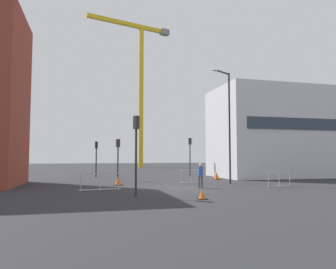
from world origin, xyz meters
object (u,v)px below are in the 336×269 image
object	(u,v)px
streetlamp_tall	(228,118)
traffic_light_verge	(136,142)
traffic_light_crosswalk	(118,152)
traffic_light_near	(190,150)
pedestrian_walking	(200,174)
traffic_cone_orange	(217,176)
traffic_cone_by_barrier	(202,195)
traffic_light_far	(96,153)
construction_crane	(140,75)
traffic_cone_striped	(118,181)

from	to	relation	value
streetlamp_tall	traffic_light_verge	bearing A→B (deg)	-143.70
traffic_light_crosswalk	traffic_light_near	bearing A→B (deg)	29.93
pedestrian_walking	streetlamp_tall	bearing A→B (deg)	38.28
traffic_light_crosswalk	streetlamp_tall	bearing A→B (deg)	-33.63
traffic_light_verge	traffic_cone_orange	world-z (taller)	traffic_light_verge
streetlamp_tall	traffic_cone_by_barrier	bearing A→B (deg)	-122.93
streetlamp_tall	traffic_light_far	xyz separation A→B (m)	(-9.67, 10.61, -2.62)
construction_crane	traffic_light_verge	distance (m)	46.43
pedestrian_walking	traffic_cone_striped	distance (m)	6.20
traffic_light_crosswalk	traffic_light_verge	bearing A→B (deg)	-90.61
streetlamp_tall	traffic_cone_orange	distance (m)	6.53
traffic_cone_striped	traffic_cone_orange	distance (m)	9.87
traffic_light_near	traffic_cone_striped	bearing A→B (deg)	-133.14
construction_crane	traffic_light_crosswalk	xyz separation A→B (m)	(-7.09, -32.05, -15.46)
traffic_cone_by_barrier	traffic_cone_striped	bearing A→B (deg)	110.39
traffic_light_verge	traffic_cone_by_barrier	distance (m)	4.43
construction_crane	traffic_light_near	size ratio (longest dim) A/B	6.81
traffic_light_verge	pedestrian_walking	xyz separation A→B (m)	(4.87, 3.40, -1.90)
traffic_light_crosswalk	pedestrian_walking	world-z (taller)	traffic_light_crosswalk
construction_crane	traffic_light_far	xyz separation A→B (m)	(-8.77, -26.75, -15.45)
traffic_cone_striped	pedestrian_walking	bearing A→B (deg)	-33.88
traffic_light_far	traffic_light_verge	world-z (taller)	traffic_light_verge
streetlamp_tall	pedestrian_walking	bearing A→B (deg)	-141.72
construction_crane	traffic_light_far	distance (m)	32.12
traffic_light_verge	traffic_cone_striped	xyz separation A→B (m)	(-0.25, 6.84, -2.53)
construction_crane	traffic_light_verge	xyz separation A→B (m)	(-7.21, -43.32, -15.06)
traffic_cone_striped	traffic_light_near	bearing A→B (deg)	46.86
traffic_light_near	traffic_cone_by_barrier	size ratio (longest dim) A/B	8.59
traffic_cone_by_barrier	traffic_cone_orange	bearing A→B (deg)	64.03
streetlamp_tall	traffic_cone_striped	xyz separation A→B (m)	(-8.36, 0.89, -4.76)
streetlamp_tall	traffic_cone_striped	distance (m)	9.66
traffic_light_far	traffic_cone_orange	world-z (taller)	traffic_light_far
traffic_cone_orange	construction_crane	bearing A→B (deg)	93.08
streetlamp_tall	traffic_light_near	bearing A→B (deg)	88.81
streetlamp_tall	traffic_light_near	distance (m)	10.30
traffic_light_crosswalk	traffic_cone_by_barrier	size ratio (longest dim) A/B	7.58
construction_crane	pedestrian_walking	world-z (taller)	construction_crane
traffic_cone_striped	traffic_cone_by_barrier	world-z (taller)	traffic_cone_striped
traffic_cone_striped	traffic_cone_by_barrier	xyz separation A→B (m)	(3.26, -8.76, -0.09)
traffic_light_far	traffic_cone_striped	world-z (taller)	traffic_light_far
streetlamp_tall	traffic_light_near	size ratio (longest dim) A/B	2.12
traffic_light_far	traffic_light_crosswalk	distance (m)	5.56
streetlamp_tall	pedestrian_walking	world-z (taller)	streetlamp_tall
traffic_light_far	traffic_light_crosswalk	xyz separation A→B (m)	(1.69, -5.30, -0.00)
traffic_cone_by_barrier	construction_crane	bearing A→B (deg)	84.70
traffic_light_far	traffic_cone_striped	distance (m)	10.04
streetlamp_tall	traffic_cone_striped	world-z (taller)	streetlamp_tall
traffic_cone_orange	traffic_cone_by_barrier	distance (m)	13.64
traffic_light_far	traffic_cone_by_barrier	xyz separation A→B (m)	(4.57, -18.49, -2.24)
traffic_light_crosswalk	traffic_cone_striped	world-z (taller)	traffic_light_crosswalk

